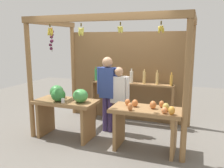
{
  "coord_description": "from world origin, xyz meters",
  "views": [
    {
      "loc": [
        1.7,
        -4.74,
        2.03
      ],
      "look_at": [
        0.0,
        -0.18,
        1.11
      ],
      "focal_mm": 37.84,
      "sensor_mm": 36.0,
      "label": 1
    }
  ],
  "objects": [
    {
      "name": "vendor_woman",
      "position": [
        0.1,
        -0.04,
        0.86
      ],
      "size": [
        0.48,
        0.2,
        1.46
      ],
      "rotation": [
        0.0,
        0.0,
        0.12
      ],
      "color": "#533D5C",
      "rests_on": "ground"
    },
    {
      "name": "market_stall",
      "position": [
        -0.01,
        0.42,
        1.42
      ],
      "size": [
        3.17,
        1.88,
        2.46
      ],
      "color": "olive",
      "rests_on": "ground"
    },
    {
      "name": "vendor_man",
      "position": [
        -0.15,
        -0.06,
        1.0
      ],
      "size": [
        0.48,
        0.23,
        1.67
      ],
      "rotation": [
        0.0,
        0.0,
        -0.14
      ],
      "color": "#413369",
      "rests_on": "ground"
    },
    {
      "name": "ground_plane",
      "position": [
        0.0,
        0.0,
        0.0
      ],
      "size": [
        12.0,
        12.0,
        0.0
      ],
      "primitive_type": "plane",
      "color": "slate",
      "rests_on": "ground"
    },
    {
      "name": "fruit_counter_right",
      "position": [
        0.85,
        -0.67,
        0.6
      ],
      "size": [
        1.28,
        0.64,
        0.94
      ],
      "color": "olive",
      "rests_on": "ground"
    },
    {
      "name": "fruit_counter_left",
      "position": [
        -0.84,
        -0.67,
        0.71
      ],
      "size": [
        1.28,
        0.64,
        1.08
      ],
      "color": "olive",
      "rests_on": "ground"
    },
    {
      "name": "bottle_shelf_unit",
      "position": [
        0.18,
        0.66,
        0.8
      ],
      "size": [
        2.04,
        0.22,
        1.35
      ],
      "color": "olive",
      "rests_on": "ground"
    }
  ]
}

